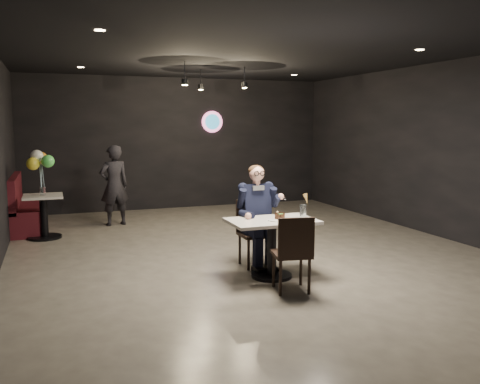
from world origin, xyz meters
name	(u,v)px	position (x,y,z in m)	size (l,w,h in m)	color
floor	(249,252)	(0.00, 0.00, 0.00)	(9.00, 9.00, 0.00)	gray
wall_sign	(212,122)	(0.80, 4.47, 2.00)	(0.50, 0.06, 0.50)	pink
pendant_lights	(210,73)	(0.00, 2.00, 2.88)	(1.40, 1.20, 0.36)	black
main_table	(272,248)	(-0.19, -1.27, 0.38)	(1.10, 0.70, 0.75)	white
chair_far	(256,233)	(-0.19, -0.72, 0.46)	(0.42, 0.46, 0.92)	black
chair_near	(291,252)	(-0.19, -1.83, 0.46)	(0.42, 0.46, 0.92)	black
seated_man	(256,215)	(-0.19, -0.72, 0.72)	(0.60, 0.80, 1.44)	black
dessert_plate	(277,220)	(-0.16, -1.36, 0.76)	(0.23, 0.23, 0.01)	white
cake_slice	(280,216)	(-0.10, -1.32, 0.80)	(0.10, 0.08, 0.07)	black
mint_leaf	(281,214)	(-0.13, -1.40, 0.84)	(0.06, 0.04, 0.01)	#35852B
sundae_glass	(303,211)	(0.22, -1.33, 0.84)	(0.08, 0.08, 0.18)	silver
wafer_cone	(306,199)	(0.28, -1.29, 1.00)	(0.06, 0.06, 0.13)	tan
booth_bench	(27,202)	(-3.25, 3.12, 0.50)	(0.50, 2.01, 1.00)	#440E1A
side_table	(44,215)	(-2.95, 2.12, 0.40)	(0.64, 0.64, 0.80)	white
balloon_vase	(43,191)	(-2.95, 2.12, 0.82)	(0.09, 0.09, 0.14)	silver
balloon_bunch	(41,167)	(-2.95, 2.12, 1.22)	(0.39, 0.39, 0.65)	yellow
passerby	(114,185)	(-1.67, 2.88, 0.78)	(0.57, 0.37, 1.55)	black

